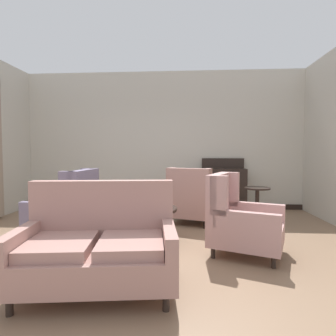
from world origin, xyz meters
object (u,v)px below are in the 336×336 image
Objects in this scene: porcelain_vase at (145,199)px; side_table at (257,203)px; armchair_foreground_right at (239,220)px; settee at (98,247)px; armchair_far_left at (193,200)px; armchair_back_corner at (68,212)px; sideboard at (224,187)px; coffee_table at (145,214)px.

side_table is (1.84, 1.15, -0.24)m from porcelain_vase.
side_table is at bearing -0.32° from armchair_foreground_right.
side_table is at bearing 42.56° from settee.
armchair_far_left reaches higher than settee.
armchair_far_left is at bearing 126.10° from armchair_back_corner.
settee is 1.31× the size of sideboard.
armchair_back_corner reaches higher than settee.
sideboard reaches higher than porcelain_vase.
settee is 1.46× the size of armchair_back_corner.
armchair_foreground_right is (1.52, 1.04, 0.02)m from settee.
armchair_far_left is 2.20m from armchair_back_corner.
porcelain_vase is 2.18m from side_table.
armchair_foreground_right is 0.92× the size of sideboard.
armchair_back_corner is (-0.90, 1.37, 0.03)m from settee.
side_table is (2.99, 1.09, -0.03)m from armchair_back_corner.
armchair_far_left is 1.02× the size of armchair_back_corner.
coffee_table is at bearing 72.56° from settee.
settee is 2.75m from armchair_far_left.
armchair_foreground_right reaches higher than coffee_table.
settee is 1.64m from armchair_back_corner.
porcelain_vase is 0.31× the size of armchair_back_corner.
settee is at bearing 36.08° from armchair_back_corner.
coffee_table is 0.22m from porcelain_vase.
porcelain_vase is 0.30× the size of armchair_foreground_right.
porcelain_vase is 0.21× the size of settee.
settee reaches higher than coffee_table.
sideboard is (0.15, 2.67, 0.11)m from armchair_foreground_right.
armchair_back_corner is at bearing 177.12° from porcelain_vase.
coffee_table is 1.33× the size of side_table.
coffee_table is 1.37m from settee.
porcelain_vase is at bearing 72.06° from settee.
settee is 1.43× the size of armchair_far_left.
sideboard is at bearing 135.42° from armchair_back_corner.
armchair_foreground_right is at bearing -93.14° from sideboard.
sideboard is at bearing 18.62° from armchair_foreground_right.
armchair_far_left is (0.70, 1.26, -0.22)m from porcelain_vase.
armchair_foreground_right is at bearing -12.11° from porcelain_vase.
porcelain_vase is 0.28× the size of sideboard.
armchair_foreground_right is at bearing 85.22° from armchair_back_corner.
armchair_foreground_right is at bearing -13.41° from coffee_table.
coffee_table is at bearing -120.94° from sideboard.
armchair_foreground_right is 1.57× the size of side_table.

